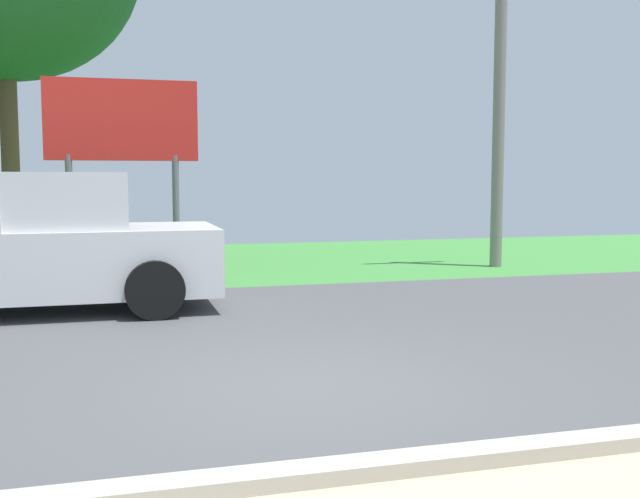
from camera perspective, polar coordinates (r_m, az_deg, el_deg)
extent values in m
cube|color=#4C4C4F|center=(8.54, -4.88, -7.16)|extent=(40.00, 8.00, 0.10)
cube|color=#408A3B|center=(16.37, -10.11, -1.15)|extent=(40.00, 8.00, 0.10)
cube|color=#B2AD9E|center=(4.80, 4.41, -16.11)|extent=(40.00, 0.24, 0.10)
cube|color=silver|center=(10.85, -21.75, -0.92)|extent=(5.20, 2.00, 0.90)
cube|color=silver|center=(10.76, -19.24, 3.12)|extent=(1.80, 1.84, 0.90)
cube|color=#2D3842|center=(10.74, -14.70, 3.24)|extent=(0.10, 1.70, 0.77)
cylinder|color=black|center=(11.83, -12.97, -1.63)|extent=(0.76, 0.28, 0.76)
cylinder|color=black|center=(9.85, -12.42, -3.03)|extent=(0.76, 0.28, 0.76)
cylinder|color=gray|center=(15.71, 13.45, 11.58)|extent=(0.24, 0.24, 7.05)
cylinder|color=slate|center=(13.63, -18.42, 2.19)|extent=(0.12, 0.12, 2.20)
cylinder|color=slate|center=(13.66, -10.85, 2.38)|extent=(0.12, 0.12, 2.20)
cube|color=red|center=(13.63, -14.81, 9.44)|extent=(2.60, 0.10, 1.40)
cylinder|color=brown|center=(16.79, -22.44, 6.56)|extent=(0.36, 0.36, 4.51)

